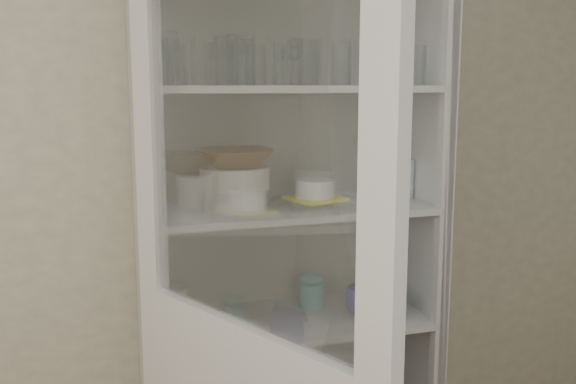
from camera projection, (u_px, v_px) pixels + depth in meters
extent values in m
cube|color=#A7A38E|center=(217.00, 186.00, 2.33)|extent=(3.60, 0.02, 2.60)
cube|color=#BDBDBC|center=(145.00, 277.00, 2.07)|extent=(0.03, 0.45, 2.10)
cube|color=#BDBDBC|center=(413.00, 253.00, 2.36)|extent=(0.03, 0.45, 2.10)
cube|color=gray|center=(271.00, 250.00, 2.41)|extent=(1.00, 0.03, 2.10)
cube|color=beige|center=(289.00, 321.00, 2.23)|extent=(0.94, 0.42, 0.02)
cube|color=beige|center=(289.00, 208.00, 2.17)|extent=(0.94, 0.42, 0.02)
cube|color=beige|center=(289.00, 89.00, 2.10)|extent=(0.94, 0.42, 0.02)
cube|color=#BDBDBC|center=(150.00, 145.00, 1.75)|extent=(0.07, 0.10, 0.80)
cube|color=#BDBDBC|center=(383.00, 175.00, 1.16)|extent=(0.07, 0.10, 0.80)
cube|color=silver|center=(243.00, 157.00, 1.46)|extent=(0.32, 0.66, 0.78)
cylinder|color=silver|center=(168.00, 62.00, 1.84)|extent=(0.07, 0.07, 0.13)
cylinder|color=silver|center=(167.00, 59.00, 1.85)|extent=(0.10, 0.10, 0.15)
cylinder|color=silver|center=(283.00, 64.00, 1.96)|extent=(0.07, 0.07, 0.13)
cylinder|color=silver|center=(309.00, 64.00, 1.99)|extent=(0.08, 0.08, 0.13)
cylinder|color=silver|center=(308.00, 63.00, 1.97)|extent=(0.09, 0.09, 0.14)
cylinder|color=silver|center=(342.00, 65.00, 2.00)|extent=(0.08, 0.08, 0.13)
cylinder|color=silver|center=(417.00, 65.00, 2.12)|extent=(0.07, 0.07, 0.13)
cylinder|color=silver|center=(220.00, 64.00, 2.02)|extent=(0.08, 0.08, 0.13)
cylinder|color=silver|center=(177.00, 65.00, 2.02)|extent=(0.08, 0.08, 0.13)
cylinder|color=silver|center=(226.00, 61.00, 2.01)|extent=(0.09, 0.09, 0.15)
cylinder|color=silver|center=(311.00, 62.00, 2.14)|extent=(0.08, 0.08, 0.15)
cylinder|color=silver|center=(355.00, 64.00, 2.14)|extent=(0.09, 0.09, 0.14)
cylinder|color=silver|center=(235.00, 199.00, 2.09)|extent=(0.21, 0.21, 0.07)
cylinder|color=silver|center=(208.00, 189.00, 2.20)|extent=(0.21, 0.21, 0.10)
cylinder|color=silver|center=(235.00, 178.00, 2.08)|extent=(0.25, 0.25, 0.07)
imported|color=brown|center=(235.00, 158.00, 2.06)|extent=(0.25, 0.25, 0.06)
cylinder|color=silver|center=(316.00, 203.00, 2.16)|extent=(0.39, 0.39, 0.02)
cube|color=yellow|center=(316.00, 198.00, 2.16)|extent=(0.20, 0.20, 0.01)
cylinder|color=silver|center=(316.00, 188.00, 2.16)|extent=(0.17, 0.17, 0.06)
cylinder|color=silver|center=(394.00, 178.00, 2.31)|extent=(0.14, 0.14, 0.14)
imported|color=navy|center=(364.00, 302.00, 2.24)|extent=(0.16, 0.16, 0.11)
imported|color=teal|center=(372.00, 291.00, 2.38)|extent=(0.11, 0.11, 0.10)
imported|color=silver|center=(389.00, 307.00, 2.20)|extent=(0.14, 0.14, 0.10)
cylinder|color=teal|center=(312.00, 295.00, 2.33)|extent=(0.09, 0.09, 0.09)
ellipsoid|color=teal|center=(312.00, 281.00, 2.32)|extent=(0.09, 0.09, 0.02)
cylinder|color=#BAB9C8|center=(211.00, 326.00, 2.11)|extent=(0.09, 0.09, 0.04)
cylinder|color=silver|center=(171.00, 307.00, 2.15)|extent=(0.12, 0.12, 0.13)
cylinder|color=silver|center=(256.00, 65.00, 2.01)|extent=(0.06, 0.06, 0.13)
cylinder|color=silver|center=(244.00, 63.00, 2.04)|extent=(0.07, 0.07, 0.14)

